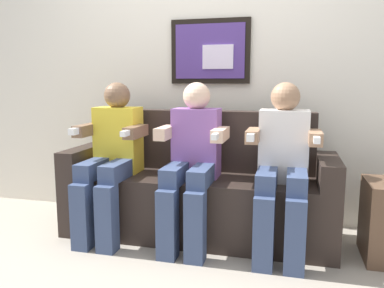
% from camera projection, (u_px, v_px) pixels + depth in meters
% --- Properties ---
extents(ground_plane, '(5.62, 5.62, 0.00)m').
position_uv_depth(ground_plane, '(186.00, 252.00, 2.57)').
color(ground_plane, '#9E9384').
extents(back_wall_assembly, '(4.32, 0.10, 2.60)m').
position_uv_depth(back_wall_assembly, '(211.00, 58.00, 3.10)').
color(back_wall_assembly, silver).
rests_on(back_wall_assembly, ground_plane).
extents(couch, '(1.92, 0.58, 0.90)m').
position_uv_depth(couch, '(198.00, 193.00, 2.83)').
color(couch, '#2D231E').
rests_on(couch, ground_plane).
extents(person_on_left, '(0.46, 0.56, 1.11)m').
position_uv_depth(person_on_left, '(112.00, 154.00, 2.77)').
color(person_on_left, yellow).
rests_on(person_on_left, ground_plane).
extents(person_in_middle, '(0.46, 0.56, 1.11)m').
position_uv_depth(person_in_middle, '(192.00, 158.00, 2.63)').
color(person_in_middle, '#8C59A5').
rests_on(person_in_middle, ground_plane).
extents(person_on_right, '(0.46, 0.56, 1.11)m').
position_uv_depth(person_on_right, '(283.00, 162.00, 2.48)').
color(person_on_right, white).
rests_on(person_on_right, ground_plane).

